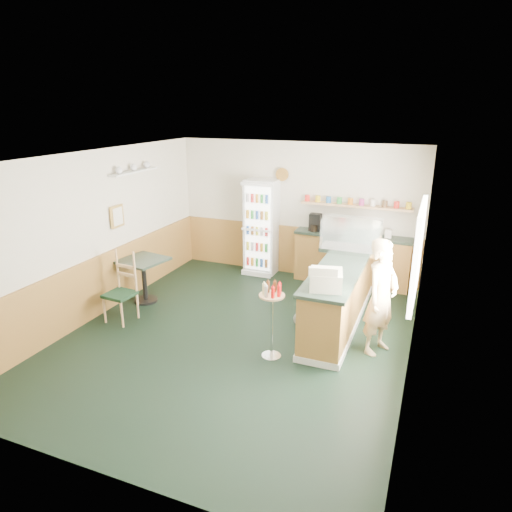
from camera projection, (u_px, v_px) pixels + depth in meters
The scene contains 13 objects.
ground at pixel (237, 336), 7.00m from camera, with size 6.00×6.00×0.00m, color black.
room_envelope at pixel (241, 227), 7.24m from camera, with size 5.04×6.02×2.72m.
service_counter at pixel (340, 295), 7.33m from camera, with size 0.68×3.01×1.01m.
back_counter at pixel (351, 257), 8.87m from camera, with size 2.24×0.42×1.69m.
drinks_fridge at pixel (261, 227), 9.34m from camera, with size 0.64×0.54×1.95m.
display_case at pixel (351, 235), 7.65m from camera, with size 0.98×0.51×0.56m.
cash_register at pixel (326, 280), 6.14m from camera, with size 0.42×0.44×0.24m, color beige.
shopkeeper at pixel (381, 297), 6.32m from camera, with size 0.56×0.40×1.67m, color tan.
condiment_stand at pixel (272, 310), 6.19m from camera, with size 0.35×0.35×1.10m.
newspaper_rack at pixel (319, 286), 7.45m from camera, with size 0.09×0.41×0.66m.
cafe_table at pixel (144, 272), 8.05m from camera, with size 0.84×0.84×0.80m.
cafe_chair at pixel (123, 284), 7.39m from camera, with size 0.46×0.46×1.15m.
dog_doorstop at pixel (300, 319), 7.29m from camera, with size 0.21×0.28×0.26m.
Camera 1 is at (2.60, -5.69, 3.38)m, focal length 32.00 mm.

